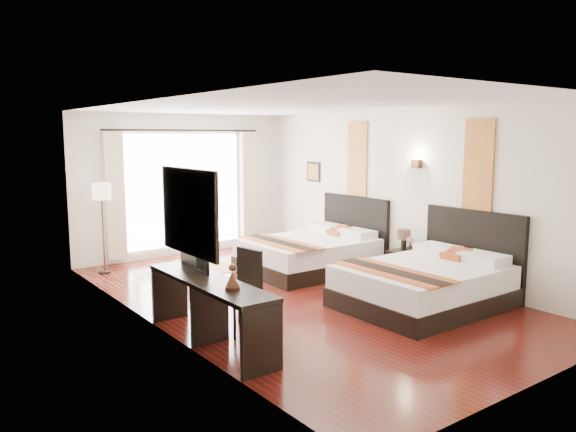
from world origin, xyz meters
TOP-DOWN VIEW (x-y plane):
  - floor at (0.00, 0.00)m, footprint 4.50×7.50m
  - ceiling at (0.00, 0.00)m, footprint 4.50×7.50m
  - wall_headboard at (2.25, 0.00)m, footprint 0.01×7.50m
  - wall_desk at (-2.25, 0.00)m, footprint 0.01×7.50m
  - wall_window at (0.00, 3.75)m, footprint 4.50×0.01m
  - wall_entry at (0.00, -3.75)m, footprint 4.50×0.01m
  - window_glass at (0.00, 3.73)m, footprint 2.40×0.02m
  - sheer_curtain at (0.00, 3.67)m, footprint 2.30×0.02m
  - drape_left at (-1.45, 3.63)m, footprint 0.35×0.14m
  - drape_right at (1.45, 3.63)m, footprint 0.35×0.14m
  - art_panel_near at (2.23, -1.46)m, footprint 0.03×0.50m
  - art_panel_far at (2.23, 1.13)m, footprint 0.03×0.50m
  - wall_sconce at (2.19, -0.32)m, footprint 0.10×0.14m
  - mirror_frame at (-2.22, -0.93)m, footprint 0.04×1.25m
  - mirror_glass at (-2.19, -0.93)m, footprint 0.01×1.12m
  - bed_near at (1.18, -1.46)m, footprint 2.27×1.77m
  - bed_far at (1.19, 1.13)m, footprint 2.23×1.74m
  - nightstand at (1.98, -0.32)m, footprint 0.41×0.51m
  - table_lamp at (1.99, -0.27)m, footprint 0.22×0.22m
  - vase at (1.98, -0.42)m, footprint 0.16×0.16m
  - console_desk at (-1.99, -0.93)m, footprint 0.50×2.20m
  - television at (-1.97, -0.38)m, footprint 0.13×0.76m
  - bronze_figurine at (-1.99, -1.45)m, footprint 0.21×0.21m
  - desk_chair at (-1.51, -0.77)m, footprint 0.52×0.52m
  - floor_lamp at (-1.84, 3.16)m, footprint 0.32×0.32m
  - side_table at (-0.37, 3.10)m, footprint 0.58×0.58m
  - fruit_bowl at (-0.40, 3.12)m, footprint 0.28×0.28m
  - window_chair at (-0.05, 3.01)m, footprint 0.54×0.54m
  - jute_rug at (0.02, 2.21)m, footprint 1.39×1.15m

SIDE VIEW (x-z plane):
  - floor at x=0.00m, z-range -0.01..0.00m
  - jute_rug at x=0.02m, z-range 0.00..0.01m
  - nightstand at x=1.98m, z-range 0.00..0.49m
  - window_chair at x=-0.05m, z-range -0.19..0.79m
  - desk_chair at x=-1.51m, z-range -0.20..0.81m
  - bed_far at x=1.19m, z-range -0.30..0.96m
  - bed_near at x=1.18m, z-range -0.31..0.97m
  - side_table at x=-0.37m, z-range 0.00..0.67m
  - console_desk at x=-1.99m, z-range 0.00..0.76m
  - vase at x=1.98m, z-range 0.50..0.65m
  - fruit_bowl at x=-0.40m, z-range 0.67..0.72m
  - table_lamp at x=1.99m, z-range 0.56..0.91m
  - bronze_figurine at x=-1.99m, z-range 0.75..1.00m
  - television at x=-1.97m, z-range 0.76..1.19m
  - drape_left at x=-1.45m, z-range 0.10..2.46m
  - drape_right at x=1.45m, z-range 0.10..2.46m
  - sheer_curtain at x=0.00m, z-range 0.25..2.35m
  - window_glass at x=0.00m, z-range 0.20..2.40m
  - floor_lamp at x=-1.84m, z-range 0.54..2.11m
  - wall_headboard at x=2.25m, z-range 0.00..2.80m
  - wall_desk at x=-2.25m, z-range 0.00..2.80m
  - wall_window at x=0.00m, z-range 0.00..2.80m
  - wall_entry at x=0.00m, z-range 0.00..2.80m
  - mirror_frame at x=-2.22m, z-range 1.08..2.02m
  - mirror_glass at x=-2.19m, z-range 1.14..1.96m
  - wall_sconce at x=2.19m, z-range 1.85..1.99m
  - art_panel_near at x=2.23m, z-range 1.27..2.62m
  - art_panel_far at x=2.23m, z-range 1.27..2.62m
  - ceiling at x=0.00m, z-range 2.78..2.80m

